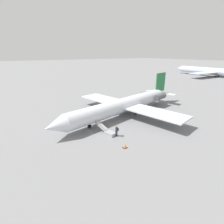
% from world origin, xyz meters
% --- Properties ---
extents(ground_plane, '(600.00, 600.00, 0.00)m').
position_xyz_m(ground_plane, '(0.00, 0.00, 0.00)').
color(ground_plane, slate).
extents(airplane_main, '(33.02, 25.31, 7.53)m').
position_xyz_m(airplane_main, '(-1.02, -0.20, 2.25)').
color(airplane_main, silver).
rests_on(airplane_main, ground).
extents(airplane_taxiing_distant, '(34.45, 45.15, 9.43)m').
position_xyz_m(airplane_taxiing_distant, '(-77.67, -22.05, 2.81)').
color(airplane_taxiing_distant, silver).
rests_on(airplane_taxiing_distant, ground).
extents(boarding_stairs, '(1.78, 4.14, 1.82)m').
position_xyz_m(boarding_stairs, '(6.96, 5.40, 0.39)').
color(boarding_stairs, '#99999E').
rests_on(boarding_stairs, ground).
extents(passenger, '(0.39, 0.56, 1.74)m').
position_xyz_m(passenger, '(6.34, 6.75, 1.00)').
color(passenger, '#23232D').
rests_on(passenger, ground).
extents(traffic_cone_near_stairs, '(0.55, 0.55, 0.61)m').
position_xyz_m(traffic_cone_near_stairs, '(7.41, 10.19, 0.28)').
color(traffic_cone_near_stairs, black).
rests_on(traffic_cone_near_stairs, ground).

